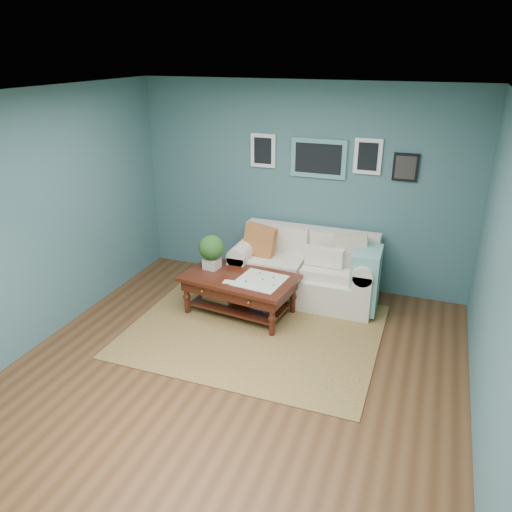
% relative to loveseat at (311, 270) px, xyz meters
% --- Properties ---
extents(room_shell, '(5.00, 5.02, 2.70)m').
position_rel_loveseat_xyz_m(room_shell, '(-0.29, -1.97, 0.97)').
color(room_shell, brown).
rests_on(room_shell, ground).
extents(area_rug, '(2.83, 2.26, 0.01)m').
position_rel_loveseat_xyz_m(area_rug, '(-0.39, -1.07, -0.39)').
color(area_rug, brown).
rests_on(area_rug, ground).
extents(loveseat, '(1.89, 0.86, 0.97)m').
position_rel_loveseat_xyz_m(loveseat, '(0.00, 0.00, 0.00)').
color(loveseat, silver).
rests_on(loveseat, ground).
extents(coffee_table, '(1.42, 0.93, 0.94)m').
position_rel_loveseat_xyz_m(coffee_table, '(-0.78, -0.71, 0.02)').
color(coffee_table, '#33100A').
rests_on(coffee_table, ground).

